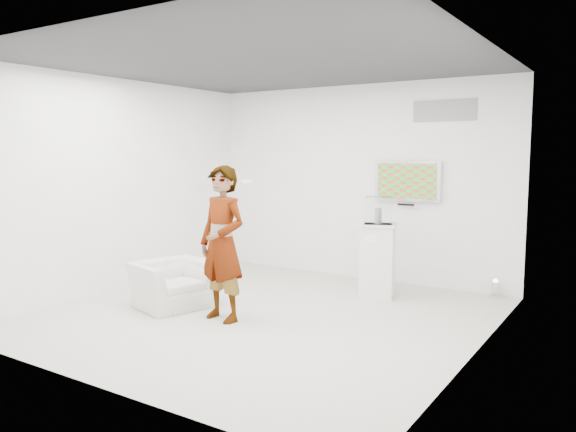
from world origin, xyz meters
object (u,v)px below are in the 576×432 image
object	(u,v)px
pedestal	(377,260)
tv	(408,181)
person	(222,244)
armchair	(172,284)
floor_uplight	(495,289)

from	to	relation	value
pedestal	tv	bearing A→B (deg)	86.14
pedestal	person	bearing A→B (deg)	-118.69
tv	pedestal	distance (m)	1.38
armchair	pedestal	size ratio (longest dim) A/B	0.89
tv	floor_uplight	bearing A→B (deg)	-4.37
tv	armchair	size ratio (longest dim) A/B	1.11
floor_uplight	pedestal	bearing A→B (deg)	-149.86
person	armchair	bearing A→B (deg)	-177.80
tv	floor_uplight	xyz separation A→B (m)	(1.32, -0.10, -1.43)
person	armchair	world-z (taller)	person
armchair	floor_uplight	distance (m)	4.32
tv	armchair	xyz separation A→B (m)	(-2.06, -2.79, -1.26)
tv	armchair	world-z (taller)	tv
tv	person	world-z (taller)	tv
tv	floor_uplight	world-z (taller)	tv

